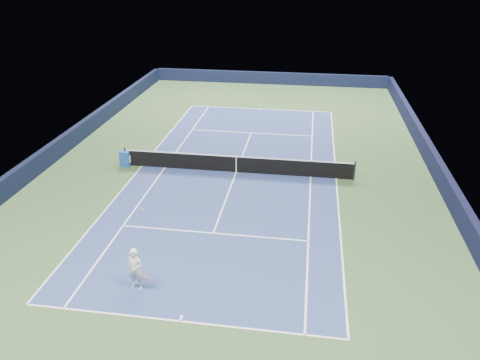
# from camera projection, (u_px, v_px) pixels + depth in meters

# --- Properties ---
(ground) EXTENTS (40.00, 40.00, 0.00)m
(ground) POSITION_uv_depth(u_px,v_px,m) (236.00, 172.00, 26.05)
(ground) COLOR #304C29
(ground) RESTS_ON ground
(wall_far) EXTENTS (22.00, 0.35, 1.10)m
(wall_far) POSITION_uv_depth(u_px,v_px,m) (270.00, 78.00, 43.44)
(wall_far) COLOR black
(wall_far) RESTS_ON ground
(wall_right) EXTENTS (0.35, 40.00, 1.10)m
(wall_right) POSITION_uv_depth(u_px,v_px,m) (441.00, 176.00, 24.35)
(wall_right) COLOR black
(wall_right) RESTS_ON ground
(wall_left) EXTENTS (0.35, 40.00, 1.10)m
(wall_left) POSITION_uv_depth(u_px,v_px,m) (53.00, 152.00, 27.27)
(wall_left) COLOR black
(wall_left) RESTS_ON ground
(court_surface) EXTENTS (10.97, 23.77, 0.01)m
(court_surface) POSITION_uv_depth(u_px,v_px,m) (236.00, 172.00, 26.05)
(court_surface) COLOR navy
(court_surface) RESTS_ON ground
(baseline_far) EXTENTS (10.97, 0.08, 0.00)m
(baseline_far) POSITION_uv_depth(u_px,v_px,m) (260.00, 109.00, 36.62)
(baseline_far) COLOR white
(baseline_far) RESTS_ON ground
(baseline_near) EXTENTS (10.97, 0.08, 0.00)m
(baseline_near) POSITION_uv_depth(u_px,v_px,m) (180.00, 321.00, 15.47)
(baseline_near) COLOR white
(baseline_near) RESTS_ON ground
(sideline_doubles_right) EXTENTS (0.08, 23.77, 0.00)m
(sideline_doubles_right) POSITION_uv_depth(u_px,v_px,m) (336.00, 178.00, 25.30)
(sideline_doubles_right) COLOR white
(sideline_doubles_right) RESTS_ON ground
(sideline_doubles_left) EXTENTS (0.08, 23.77, 0.00)m
(sideline_doubles_left) POSITION_uv_depth(u_px,v_px,m) (142.00, 166.00, 26.79)
(sideline_doubles_left) COLOR white
(sideline_doubles_left) RESTS_ON ground
(sideline_singles_right) EXTENTS (0.08, 23.77, 0.00)m
(sideline_singles_right) POSITION_uv_depth(u_px,v_px,m) (311.00, 177.00, 25.49)
(sideline_singles_right) COLOR white
(sideline_singles_right) RESTS_ON ground
(sideline_singles_left) EXTENTS (0.08, 23.77, 0.00)m
(sideline_singles_left) POSITION_uv_depth(u_px,v_px,m) (165.00, 167.00, 26.60)
(sideline_singles_left) COLOR white
(sideline_singles_left) RESTS_ON ground
(service_line_far) EXTENTS (8.23, 0.08, 0.00)m
(service_line_far) POSITION_uv_depth(u_px,v_px,m) (251.00, 133.00, 31.74)
(service_line_far) COLOR white
(service_line_far) RESTS_ON ground
(service_line_near) EXTENTS (8.23, 0.08, 0.00)m
(service_line_near) POSITION_uv_depth(u_px,v_px,m) (213.00, 233.00, 20.35)
(service_line_near) COLOR white
(service_line_near) RESTS_ON ground
(center_service_line) EXTENTS (0.08, 12.80, 0.00)m
(center_service_line) POSITION_uv_depth(u_px,v_px,m) (236.00, 172.00, 26.05)
(center_service_line) COLOR white
(center_service_line) RESTS_ON ground
(center_mark_far) EXTENTS (0.08, 0.30, 0.00)m
(center_mark_far) POSITION_uv_depth(u_px,v_px,m) (260.00, 110.00, 36.48)
(center_mark_far) COLOR white
(center_mark_far) RESTS_ON ground
(center_mark_near) EXTENTS (0.08, 0.30, 0.00)m
(center_mark_near) POSITION_uv_depth(u_px,v_px,m) (181.00, 318.00, 15.61)
(center_mark_near) COLOR white
(center_mark_near) RESTS_ON ground
(tennis_net) EXTENTS (12.90, 0.10, 1.07)m
(tennis_net) POSITION_uv_depth(u_px,v_px,m) (236.00, 164.00, 25.83)
(tennis_net) COLOR black
(tennis_net) RESTS_ON ground
(sponsor_cube) EXTENTS (0.59, 0.53, 0.90)m
(sponsor_cube) POSITION_uv_depth(u_px,v_px,m) (126.00, 158.00, 26.68)
(sponsor_cube) COLOR #1B4EA7
(sponsor_cube) RESTS_ON ground
(tennis_player) EXTENTS (0.79, 1.27, 2.76)m
(tennis_player) POSITION_uv_depth(u_px,v_px,m) (135.00, 269.00, 16.67)
(tennis_player) COLOR white
(tennis_player) RESTS_ON ground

